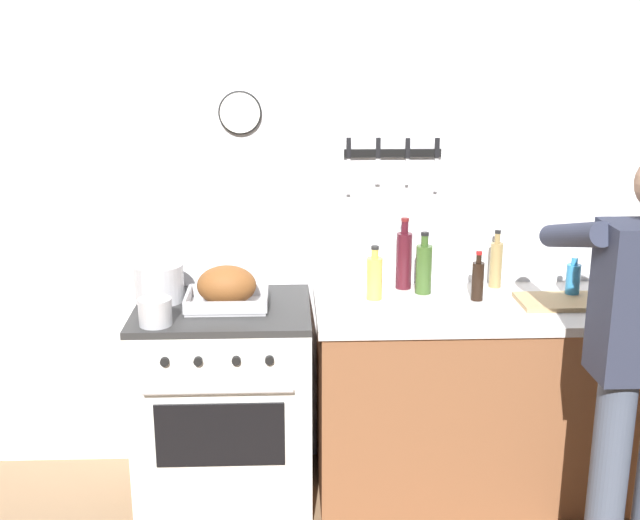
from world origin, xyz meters
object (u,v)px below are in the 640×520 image
bottle_olive_oil (424,268)px  bottle_vinegar (496,263)px  saucepan (155,312)px  cutting_board (560,302)px  bottle_soy_sauce (478,280)px  bottle_dish_soap (573,280)px  stock_pot (159,283)px  bottle_wine_red (404,259)px  stove (226,401)px  bottle_cooking_oil (374,277)px  roasting_pan (227,288)px

bottle_olive_oil → bottle_vinegar: (0.35, 0.08, -0.01)m
saucepan → cutting_board: saucepan is taller
bottle_soy_sauce → bottle_dish_soap: (0.43, 0.01, -0.01)m
stock_pot → bottle_soy_sauce: (1.41, -0.05, 0.01)m
bottle_olive_oil → stock_pot: bearing=-177.0°
stock_pot → saucepan: size_ratio=1.61×
cutting_board → bottle_wine_red: bearing=158.7°
bottle_soy_sauce → bottle_wine_red: (-0.30, 0.19, 0.05)m
stove → bottle_cooking_oil: size_ratio=3.70×
saucepan → bottle_cooking_oil: bottle_cooking_oil is taller
bottle_olive_oil → bottle_dish_soap: 0.66m
stove → saucepan: 0.60m
bottle_vinegar → bottle_dish_soap: 0.35m
stock_pot → bottle_vinegar: (1.54, 0.14, 0.03)m
roasting_pan → bottle_wine_red: bearing=16.9°
bottle_dish_soap → cutting_board: bearing=-134.7°
cutting_board → bottle_soy_sauce: bearing=169.1°
saucepan → cutting_board: bearing=6.5°
bottle_vinegar → bottle_wine_red: bearing=-179.8°
saucepan → bottle_dish_soap: 1.83m
bottle_soy_sauce → bottle_olive_oil: (-0.22, 0.11, 0.03)m
stove → bottle_vinegar: 1.39m
roasting_pan → cutting_board: (1.46, -0.01, -0.07)m
cutting_board → stove: bearing=179.3°
cutting_board → bottle_dish_soap: size_ratio=1.78×
bottle_soy_sauce → bottle_vinegar: size_ratio=0.82×
stove → bottle_wine_red: (0.82, 0.24, 0.59)m
stock_pot → bottle_soy_sauce: bearing=-1.9°
cutting_board → bottle_vinegar: 0.36m
stove → bottle_vinegar: bearing=10.8°
bottle_cooking_oil → bottle_dish_soap: size_ratio=1.20×
cutting_board → bottle_olive_oil: 0.61m
saucepan → stock_pot: bearing=95.6°
roasting_pan → bottle_olive_oil: size_ratio=1.24×
saucepan → cutting_board: 1.74m
saucepan → bottle_olive_oil: bearing=17.9°
bottle_soy_sauce → saucepan: bearing=-169.1°
stove → bottle_dish_soap: (1.56, 0.06, 0.53)m
stove → roasting_pan: (0.02, -0.01, 0.53)m
saucepan → bottle_vinegar: bearing=16.7°
bottle_wine_red → bottle_dish_soap: bottle_wine_red is taller
bottle_vinegar → bottle_dish_soap: bearing=-29.9°
roasting_pan → cutting_board: 1.46m
roasting_pan → bottle_dish_soap: 1.54m
roasting_pan → saucepan: bearing=-142.8°
bottle_dish_soap → bottle_soy_sauce: bearing=-178.2°
bottle_cooking_oil → bottle_soy_sauce: bearing=-4.3°
bottle_dish_soap → roasting_pan: bearing=-177.4°
bottle_vinegar → cutting_board: bearing=-48.9°
roasting_pan → bottle_olive_oil: bearing=10.6°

